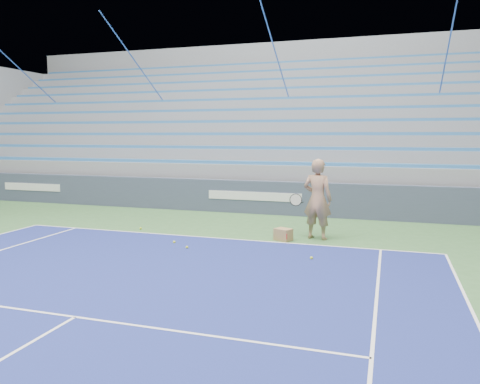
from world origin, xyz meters
name	(u,v)px	position (x,y,z in m)	size (l,w,h in m)	color
sponsor_barrier	(255,197)	(0.00, 15.88, 0.55)	(30.00, 0.32, 1.10)	#3A4258
bleachers	(291,141)	(0.00, 21.60, 2.36)	(31.00, 9.15, 7.30)	gray
tennis_player	(317,199)	(2.54, 12.62, 1.02)	(1.02, 0.93, 2.03)	tan
ball_box	(283,234)	(1.78, 12.19, 0.15)	(0.49, 0.45, 0.30)	#967548
tennis_ball_0	(187,247)	(-0.16, 10.66, 0.03)	(0.07, 0.07, 0.07)	#C8DB2C
tennis_ball_1	(311,258)	(2.74, 10.60, 0.03)	(0.07, 0.07, 0.07)	#C8DB2C
tennis_ball_2	(141,228)	(-2.29, 12.30, 0.03)	(0.07, 0.07, 0.07)	#C8DB2C
tennis_ball_3	(174,242)	(-0.67, 11.05, 0.03)	(0.07, 0.07, 0.07)	#C8DB2C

